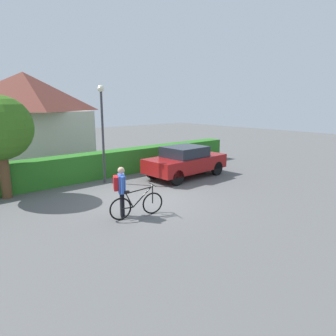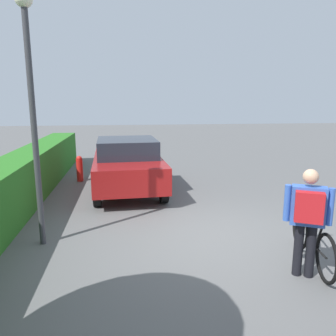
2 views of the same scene
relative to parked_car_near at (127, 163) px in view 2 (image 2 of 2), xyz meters
The scene contains 6 objects.
ground_plane 3.95m from the parked_car_near, 155.60° to the right, with size 60.00×60.00×0.00m, color #565656.
parked_car_near is the anchor object (origin of this frame).
bicycle 5.52m from the parked_car_near, 149.57° to the right, with size 1.77×0.55×0.98m.
person_rider 5.67m from the parked_car_near, 154.36° to the right, with size 0.49×0.59×1.58m.
street_lamp 4.25m from the parked_car_near, 155.88° to the left, with size 0.28×0.28×4.19m.
fire_hydrant 1.98m from the parked_car_near, 49.92° to the left, with size 0.20×0.20×0.81m.
Camera 2 is at (-5.64, 1.65, 2.49)m, focal length 35.09 mm.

